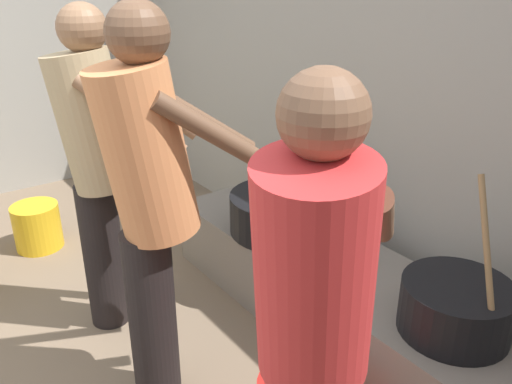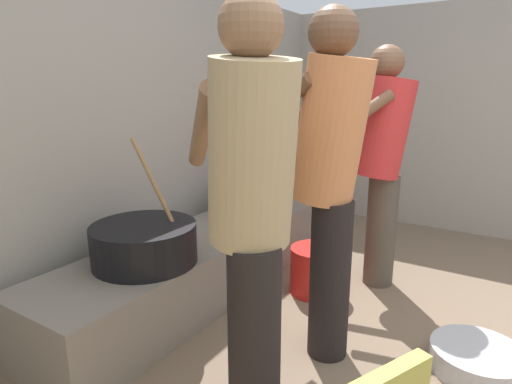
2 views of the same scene
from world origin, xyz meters
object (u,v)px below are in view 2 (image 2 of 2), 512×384
Objects in this scene: cooking_pot_secondary at (252,198)px; bucket_red_plastic at (316,270)px; cooking_pot_main at (144,243)px; cook_in_red_shirt at (382,154)px; cook_in_orange_shirt at (329,167)px; cook_in_tan_shirt at (252,202)px; metal_mixing_bowl at (477,360)px.

bucket_red_plastic is (-0.21, -0.63, -0.35)m from cooking_pot_secondary.
cook_in_red_shirt is at bearing -35.94° from cooking_pot_main.
cook_in_tan_shirt is at bearing 177.65° from cook_in_orange_shirt.
cook_in_tan_shirt is at bearing -167.27° from bucket_red_plastic.
bucket_red_plastic reaches higher than metal_mixing_bowl.
cook_in_orange_shirt is at bearing -70.22° from cooking_pot_main.
metal_mixing_bowl is (-0.54, -1.63, -0.45)m from cooking_pot_secondary.
cook_in_orange_shirt reaches higher than cook_in_red_shirt.
bucket_red_plastic is at bearing 140.04° from cook_in_red_shirt.
cook_in_orange_shirt is at bearing 108.66° from metal_mixing_bowl.
bucket_red_plastic is (0.57, 0.30, -0.81)m from cook_in_orange_shirt.
cooking_pot_secondary is 1.29m from cook_in_orange_shirt.
metal_mixing_bowl is at bearing -108.56° from bucket_red_plastic.
cook_in_tan_shirt reaches higher than cooking_pot_secondary.
cooking_pot_main is 0.41× the size of cook_in_tan_shirt.
cooking_pot_main is 0.40× the size of cook_in_orange_shirt.
cooking_pot_secondary is at bearing 98.14° from cook_in_red_shirt.
cooking_pot_main is at bearing 145.67° from bucket_red_plastic.
cooking_pot_main reaches higher than bucket_red_plastic.
cook_in_red_shirt is 0.97× the size of cook_in_tan_shirt.
cooking_pot_secondary is 0.41× the size of cook_in_tan_shirt.
cook_in_orange_shirt is (0.33, -0.91, 0.46)m from cooking_pot_main.
cooking_pot_main is 1.96× the size of bucket_red_plastic.
cooking_pot_secondary is at bearing 49.97° from cook_in_orange_shirt.
bucket_red_plastic is at bearing -34.33° from cooking_pot_main.
cook_in_tan_shirt is at bearing -108.59° from cooking_pot_main.
cook_in_tan_shirt reaches higher than bucket_red_plastic.
bucket_red_plastic is (0.90, -0.61, -0.35)m from cooking_pot_main.
cooking_pot_secondary is (1.10, 0.02, 0.00)m from cooking_pot_main.
cook_in_tan_shirt is 1.43m from metal_mixing_bowl.
cook_in_red_shirt is at bearing 46.89° from metal_mixing_bowl.
cooking_pot_secondary reaches higher than metal_mixing_bowl.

